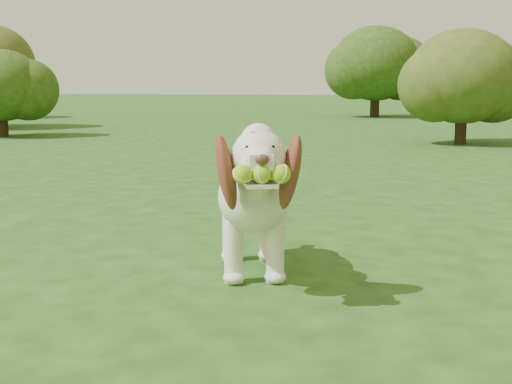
# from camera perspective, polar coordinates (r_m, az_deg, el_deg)

# --- Properties ---
(ground) EXTENTS (80.00, 80.00, 0.00)m
(ground) POSITION_cam_1_polar(r_m,az_deg,el_deg) (3.26, -5.23, -6.22)
(ground) COLOR #193F12
(ground) RESTS_ON ground
(dog) EXTENTS (0.53, 1.05, 0.69)m
(dog) POSITION_cam_1_polar(r_m,az_deg,el_deg) (3.08, -0.27, -0.09)
(dog) COLOR white
(dog) RESTS_ON ground
(shrub_a) EXTENTS (1.27, 1.27, 1.32)m
(shrub_a) POSITION_cam_1_polar(r_m,az_deg,el_deg) (11.55, -19.69, 8.03)
(shrub_a) COLOR #382314
(shrub_a) RESTS_ON ground
(shrub_c) EXTENTS (1.48, 1.48, 1.53)m
(shrub_c) POSITION_cam_1_polar(r_m,az_deg,el_deg) (9.98, 16.23, 8.86)
(shrub_c) COLOR #382314
(shrub_c) RESTS_ON ground
(shrub_i) EXTENTS (2.04, 2.04, 2.12)m
(shrub_i) POSITION_cam_1_polar(r_m,az_deg,el_deg) (17.09, 9.56, 10.11)
(shrub_i) COLOR #382314
(shrub_i) RESTS_ON ground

